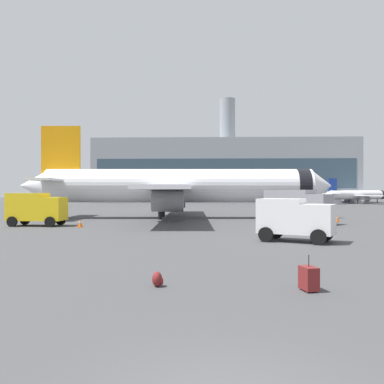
% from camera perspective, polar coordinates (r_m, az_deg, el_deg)
% --- Properties ---
extents(airplane_at_gate, '(35.70, 32.14, 10.50)m').
position_cam_1_polar(airplane_at_gate, '(47.43, -2.05, 0.81)').
color(airplane_at_gate, white).
rests_on(airplane_at_gate, ground).
extents(airplane_taxiing, '(19.93, 18.36, 6.27)m').
position_cam_1_polar(airplane_taxiing, '(113.03, 21.61, -0.38)').
color(airplane_taxiing, white).
rests_on(airplane_taxiing, ground).
extents(service_truck, '(4.90, 2.72, 2.90)m').
position_cam_1_polar(service_truck, '(39.18, -20.56, -2.03)').
color(service_truck, yellow).
rests_on(service_truck, ground).
extents(fuel_truck, '(6.18, 5.63, 3.20)m').
position_cam_1_polar(fuel_truck, '(40.55, 14.21, -1.72)').
color(fuel_truck, gray).
rests_on(fuel_truck, ground).
extents(cargo_van, '(4.83, 3.84, 2.60)m').
position_cam_1_polar(cargo_van, '(25.99, 13.89, -3.43)').
color(cargo_van, white).
rests_on(cargo_van, ground).
extents(safety_cone_near, '(0.44, 0.44, 0.69)m').
position_cam_1_polar(safety_cone_near, '(36.83, -15.07, -4.13)').
color(safety_cone_near, '#F2590C').
rests_on(safety_cone_near, ground).
extents(safety_cone_mid, '(0.44, 0.44, 0.72)m').
position_cam_1_polar(safety_cone_mid, '(43.89, 19.26, -3.44)').
color(safety_cone_mid, '#F2590C').
rests_on(safety_cone_mid, ground).
extents(rolling_suitcase, '(0.54, 0.72, 1.10)m').
position_cam_1_polar(rolling_suitcase, '(13.42, 15.70, -11.29)').
color(rolling_suitcase, maroon).
rests_on(rolling_suitcase, ground).
extents(traveller_backpack, '(0.36, 0.40, 0.48)m').
position_cam_1_polar(traveller_backpack, '(13.57, -4.73, -11.84)').
color(traveller_backpack, maroon).
rests_on(traveller_backpack, ground).
extents(terminal_building, '(71.68, 17.59, 29.39)m').
position_cam_1_polar(terminal_building, '(118.48, 4.40, 2.87)').
color(terminal_building, gray).
rests_on(terminal_building, ground).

